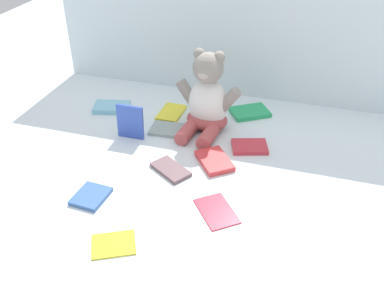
{
  "coord_description": "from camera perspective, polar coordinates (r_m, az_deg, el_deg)",
  "views": [
    {
      "loc": [
        0.3,
        -1.12,
        0.79
      ],
      "look_at": [
        -0.01,
        -0.1,
        0.1
      ],
      "focal_mm": 40.72,
      "sensor_mm": 36.0,
      "label": 1
    }
  ],
  "objects": [
    {
      "name": "book_case_5",
      "position": [
        1.33,
        -2.82,
        -3.35
      ],
      "size": [
        0.14,
        0.13,
        0.01
      ],
      "primitive_type": "cube",
      "rotation": [
        0.0,
        0.0,
        0.99
      ],
      "color": "#674B51",
      "rests_on": "ground_plane"
    },
    {
      "name": "ground_plane",
      "position": [
        1.4,
        1.58,
        -1.35
      ],
      "size": [
        3.2,
        3.2,
        0.0
      ],
      "primitive_type": "plane",
      "color": "silver"
    },
    {
      "name": "teddy_bear",
      "position": [
        1.49,
        1.98,
        5.61
      ],
      "size": [
        0.24,
        0.22,
        0.28
      ],
      "rotation": [
        0.0,
        0.0,
        -0.1
      ],
      "color": "white",
      "rests_on": "ground_plane"
    },
    {
      "name": "book_case_7",
      "position": [
        1.68,
        -10.48,
        4.75
      ],
      "size": [
        0.15,
        0.12,
        0.02
      ],
      "primitive_type": "cube",
      "rotation": [
        0.0,
        0.0,
        4.96
      ],
      "color": "#77BCD4",
      "rests_on": "ground_plane"
    },
    {
      "name": "book_case_0",
      "position": [
        1.19,
        3.24,
        -8.7
      ],
      "size": [
        0.15,
        0.16,
        0.01
      ],
      "primitive_type": "cube",
      "rotation": [
        0.0,
        0.0,
        0.67
      ],
      "color": "red",
      "rests_on": "ground_plane"
    },
    {
      "name": "book_case_8",
      "position": [
        1.62,
        -2.74,
        4.1
      ],
      "size": [
        0.08,
        0.13,
        0.01
      ],
      "primitive_type": "cube",
      "rotation": [
        0.0,
        0.0,
        6.26
      ],
      "color": "yellow",
      "rests_on": "ground_plane"
    },
    {
      "name": "book_case_3",
      "position": [
        1.36,
        2.94,
        -2.21
      ],
      "size": [
        0.15,
        0.15,
        0.02
      ],
      "primitive_type": "cube",
      "rotation": [
        0.0,
        0.0,
        0.65
      ],
      "color": "#D63739",
      "rests_on": "ground_plane"
    },
    {
      "name": "backdrop_drape",
      "position": [
        1.69,
        6.04,
        15.19
      ],
      "size": [
        1.44,
        0.03,
        0.56
      ],
      "primitive_type": "cube",
      "color": "silver",
      "rests_on": "ground_plane"
    },
    {
      "name": "book_case_4",
      "position": [
        1.52,
        -3.33,
        1.93
      ],
      "size": [
        0.12,
        0.1,
        0.01
      ],
      "primitive_type": "cube",
      "rotation": [
        0.0,
        0.0,
        4.78
      ],
      "color": "gray",
      "rests_on": "ground_plane"
    },
    {
      "name": "book_case_10",
      "position": [
        1.64,
        7.58,
        4.17
      ],
      "size": [
        0.17,
        0.15,
        0.02
      ],
      "primitive_type": "cube",
      "rotation": [
        0.0,
        0.0,
        2.14
      ],
      "color": "#24A35D",
      "rests_on": "ground_plane"
    },
    {
      "name": "book_case_2",
      "position": [
        1.47,
        -8.1,
        2.88
      ],
      "size": [
        0.09,
        0.01,
        0.12
      ],
      "primitive_type": "cube",
      "rotation": [
        -0.04,
        0.0,
        0.0
      ],
      "color": "#324EB2",
      "rests_on": "ground_plane"
    },
    {
      "name": "book_case_1",
      "position": [
        1.11,
        -10.24,
        -12.74
      ],
      "size": [
        0.13,
        0.12,
        0.01
      ],
      "primitive_type": "cube",
      "rotation": [
        0.0,
        0.0,
        2.04
      ],
      "color": "yellow",
      "rests_on": "ground_plane"
    },
    {
      "name": "book_case_6",
      "position": [
        1.26,
        -13.1,
        -6.68
      ],
      "size": [
        0.09,
        0.11,
        0.01
      ],
      "primitive_type": "cube",
      "rotation": [
        0.0,
        0.0,
        6.21
      ],
      "color": "#3A61A4",
      "rests_on": "ground_plane"
    },
    {
      "name": "book_case_9",
      "position": [
        1.44,
        7.54,
        -0.35
      ],
      "size": [
        0.13,
        0.11,
        0.01
      ],
      "primitive_type": "cube",
      "rotation": [
        0.0,
        0.0,
        5.02
      ],
      "color": "#C12F3B",
      "rests_on": "ground_plane"
    }
  ]
}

